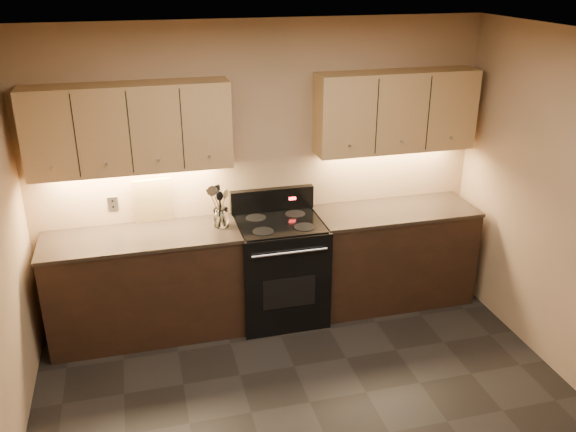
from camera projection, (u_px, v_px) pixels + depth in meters
name	position (u px, v px, depth m)	size (l,w,h in m)	color
ceiling	(342.00, 51.00, 3.11)	(4.00, 4.00, 0.00)	silver
wall_back	(262.00, 171.00, 5.40)	(4.00, 0.04, 2.60)	tan
counter_left	(145.00, 285.00, 5.20)	(1.62, 0.62, 0.93)	black
counter_right	(393.00, 255.00, 5.73)	(1.46, 0.62, 0.93)	black
stove	(280.00, 268.00, 5.45)	(0.76, 0.68, 1.14)	black
upper_cab_left	(129.00, 128.00, 4.82)	(1.60, 0.30, 0.70)	tan
upper_cab_right	(396.00, 111.00, 5.35)	(1.44, 0.30, 0.70)	tan
outlet_plate	(113.00, 204.00, 5.16)	(0.09, 0.01, 0.12)	#B2B5BA
utensil_crock	(221.00, 218.00, 5.17)	(0.14, 0.14, 0.16)	white
cutting_board	(153.00, 201.00, 5.21)	(0.32, 0.02, 0.40)	tan
wooden_spoon	(217.00, 208.00, 5.12)	(0.06, 0.06, 0.31)	tan
black_spoon	(219.00, 207.00, 5.14)	(0.06, 0.06, 0.31)	black
black_turner	(223.00, 205.00, 5.11)	(0.08, 0.08, 0.36)	black
steel_spatula	(222.00, 204.00, 5.14)	(0.08, 0.08, 0.36)	silver
steel_skimmer	(226.00, 206.00, 5.12)	(0.09, 0.09, 0.35)	silver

